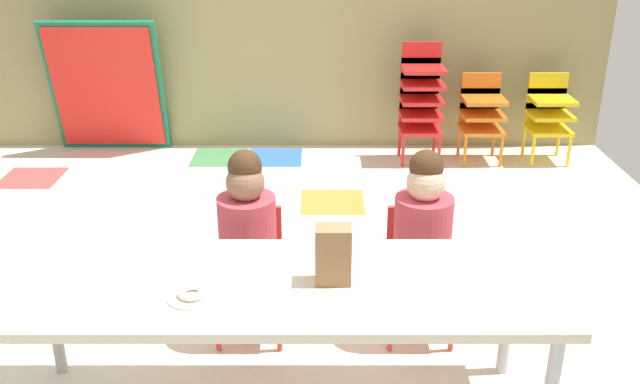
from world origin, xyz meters
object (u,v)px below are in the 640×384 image
kid_chair_red_stack (420,96)px  paper_plate_near_edge (191,296)px  kid_chair_yellow_stack (548,111)px  paper_bag_brown (332,255)px  donut_powdered_on_plate (191,292)px  seated_child_middle_seat (422,229)px  seated_child_near_camera (247,229)px  kid_chair_orange_stack (481,111)px  folded_activity_table (106,88)px  craft_table (274,293)px

kid_chair_red_stack → paper_plate_near_edge: (-1.23, -3.11, 0.10)m
kid_chair_yellow_stack → paper_plate_near_edge: bearing=-125.8°
paper_bag_brown → donut_powdered_on_plate: 0.52m
paper_bag_brown → donut_powdered_on_plate: paper_bag_brown is taller
kid_chair_red_stack → paper_bag_brown: bearing=-103.8°
seated_child_middle_seat → kid_chair_red_stack: size_ratio=1.00×
seated_child_middle_seat → seated_child_near_camera: bearing=180.0°
kid_chair_orange_stack → kid_chair_yellow_stack: (0.53, 0.00, 0.00)m
seated_child_near_camera → paper_bag_brown: size_ratio=4.17×
kid_chair_red_stack → kid_chair_yellow_stack: 1.01m
kid_chair_yellow_stack → paper_bag_brown: paper_bag_brown is taller
paper_bag_brown → donut_powdered_on_plate: (-0.50, -0.11, -0.09)m
kid_chair_red_stack → folded_activity_table: folded_activity_table is taller
kid_chair_orange_stack → kid_chair_red_stack: bearing=179.9°
kid_chair_yellow_stack → donut_powdered_on_plate: (-2.24, -3.11, 0.24)m
paper_bag_brown → seated_child_middle_seat: bearing=54.2°
folded_activity_table → paper_bag_brown: folded_activity_table is taller
craft_table → paper_bag_brown: (0.22, -0.00, 0.16)m
folded_activity_table → craft_table: bearing=-64.2°
kid_chair_yellow_stack → paper_bag_brown: bearing=-120.2°
craft_table → seated_child_near_camera: bearing=105.4°
kid_chair_red_stack → kid_chair_orange_stack: 0.50m
kid_chair_orange_stack → paper_plate_near_edge: (-1.72, -3.11, 0.23)m
craft_table → kid_chair_yellow_stack: (1.96, 3.00, -0.17)m
kid_chair_orange_stack → donut_powdered_on_plate: size_ratio=6.55×
kid_chair_red_stack → kid_chair_orange_stack: (0.48, -0.00, -0.12)m
craft_table → kid_chair_yellow_stack: kid_chair_yellow_stack is taller
kid_chair_red_stack → folded_activity_table: bearing=175.6°
seated_child_near_camera → kid_chair_red_stack: size_ratio=1.00×
seated_child_near_camera → seated_child_middle_seat: 0.78m
seated_child_middle_seat → kid_chair_orange_stack: size_ratio=1.35×
seated_child_near_camera → kid_chair_red_stack: (1.11, 2.43, -0.04)m
kid_chair_yellow_stack → seated_child_middle_seat: bearing=-118.8°
seated_child_middle_seat → paper_plate_near_edge: (-0.91, -0.68, 0.07)m
seated_child_middle_seat → folded_activity_table: 3.40m
kid_chair_orange_stack → folded_activity_table: folded_activity_table is taller
seated_child_near_camera → paper_bag_brown: seated_child_near_camera is taller
folded_activity_table → paper_plate_near_edge: (1.26, -3.30, 0.08)m
seated_child_middle_seat → paper_bag_brown: bearing=-125.8°
kid_chair_red_stack → paper_bag_brown: size_ratio=4.18×
folded_activity_table → paper_plate_near_edge: bearing=-69.1°
craft_table → folded_activity_table: 3.54m
kid_chair_yellow_stack → folded_activity_table: bearing=176.8°
kid_chair_red_stack → craft_table: bearing=-107.6°
seated_child_middle_seat → paper_bag_brown: (-0.41, -0.57, 0.17)m
seated_child_near_camera → donut_powdered_on_plate: (-0.13, -0.68, 0.08)m
paper_plate_near_edge → donut_powdered_on_plate: (0.00, 0.00, 0.02)m
seated_child_middle_seat → paper_plate_near_edge: bearing=-143.1°
paper_plate_near_edge → kid_chair_orange_stack: bearing=61.1°
kid_chair_orange_stack → paper_bag_brown: bearing=-112.1°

